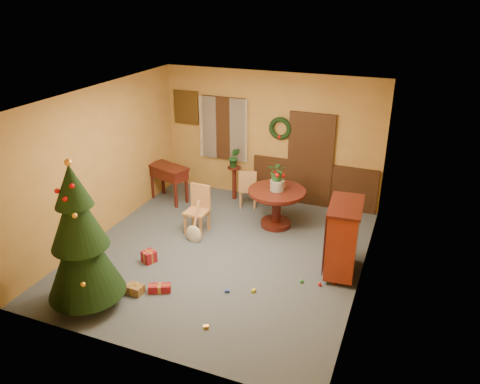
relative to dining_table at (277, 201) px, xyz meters
The scene contains 21 objects.
room_envelope 1.46m from the dining_table, 107.08° to the left, with size 5.50×5.50×5.50m.
dining_table is the anchor object (origin of this frame).
urn 0.34m from the dining_table, behind, with size 0.28×0.28×0.21m, color slate.
centerpiece_plant 0.65m from the dining_table, behind, with size 0.36×0.31×0.40m, color #1E4C23.
chair_near 1.58m from the dining_table, 150.38° to the right, with size 0.43×0.43×0.98m.
chair_far 1.06m from the dining_table, 144.00° to the left, with size 0.48×0.48×0.89m.
guitar 1.77m from the dining_table, 136.55° to the right, with size 0.33×0.15×0.77m, color beige, non-canonical shape.
plant_stand 1.60m from the dining_table, 144.58° to the left, with size 0.30×0.30×0.78m.
stand_plant 1.66m from the dining_table, 144.58° to the left, with size 0.26×0.21×0.46m, color #19471E.
christmas_tree 4.07m from the dining_table, 118.46° to the right, with size 1.16×1.16×2.39m.
writing_desk 2.67m from the dining_table, behind, with size 1.04×0.74×0.84m.
sideboard 1.98m from the dining_table, 38.44° to the right, with size 0.61×1.04×1.29m.
gift_a 3.40m from the dining_table, 114.74° to the right, with size 0.28×0.21×0.15m.
gift_b 2.78m from the dining_table, 128.00° to the right, with size 0.28×0.28×0.22m.
gift_c 3.63m from the dining_table, 139.84° to the right, with size 0.29×0.31×0.14m.
gift_d 3.10m from the dining_table, 110.16° to the right, with size 0.38×0.28×0.13m.
toy_a 2.55m from the dining_table, 90.77° to the right, with size 0.08×0.05×0.05m, color #2841B0.
toy_b 2.13m from the dining_table, 60.37° to the right, with size 0.06×0.06×0.06m, color #268825.
toy_c 2.42m from the dining_table, 81.13° to the right, with size 0.08×0.05×0.05m, color gold.
toy_d 2.27m from the dining_table, 53.21° to the right, with size 0.06×0.06×0.06m, color red.
toy_e 3.45m from the dining_table, 89.59° to the right, with size 0.08×0.05×0.05m, color gold.
Camera 1 is at (3.07, -6.82, 4.53)m, focal length 35.00 mm.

